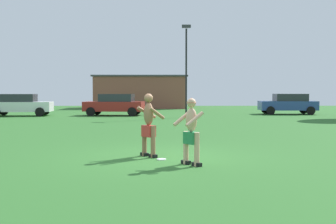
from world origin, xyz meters
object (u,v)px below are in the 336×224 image
at_px(player_in_red, 149,123).
at_px(car_blue_far_end, 288,104).
at_px(car_red_mid_lot, 115,104).
at_px(frisbee, 161,159).
at_px(player_with_cap, 191,129).
at_px(car_white_near_post, 20,104).
at_px(lamp_post, 186,62).

height_order(player_in_red, car_blue_far_end, player_in_red).
bearing_deg(car_red_mid_lot, car_blue_far_end, 6.55).
height_order(player_in_red, frisbee, player_in_red).
bearing_deg(player_with_cap, player_in_red, 128.53).
distance_m(player_in_red, frisbee, 1.10).
relative_size(player_with_cap, car_white_near_post, 0.37).
distance_m(frisbee, lamp_post, 18.14).
xyz_separation_m(player_with_cap, lamp_post, (0.90, 18.49, 2.89)).
relative_size(car_red_mid_lot, lamp_post, 0.72).
distance_m(car_red_mid_lot, car_blue_far_end, 13.32).
relative_size(player_with_cap, lamp_post, 0.26).
bearing_deg(car_blue_far_end, car_white_near_post, -174.43).
distance_m(player_in_red, car_white_near_post, 21.59).
bearing_deg(player_with_cap, car_red_mid_lot, 101.37).
relative_size(frisbee, car_blue_far_end, 0.06).
bearing_deg(player_in_red, lamp_post, 83.48).
height_order(frisbee, car_blue_far_end, car_blue_far_end).
bearing_deg(car_red_mid_lot, frisbee, -80.15).
distance_m(player_in_red, car_red_mid_lot, 19.87).
height_order(car_white_near_post, lamp_post, lamp_post).
distance_m(car_white_near_post, car_blue_far_end, 20.09).
height_order(player_in_red, car_white_near_post, player_in_red).
relative_size(car_blue_far_end, lamp_post, 0.70).
distance_m(frisbee, car_red_mid_lot, 20.46).
distance_m(car_blue_far_end, lamp_post, 9.52).
relative_size(player_in_red, car_white_near_post, 0.39).
height_order(car_blue_far_end, lamp_post, lamp_post).
height_order(player_with_cap, car_red_mid_lot, player_with_cap).
height_order(frisbee, car_red_mid_lot, car_red_mid_lot).
xyz_separation_m(player_in_red, frisbee, (0.35, -0.52, -0.90)).
xyz_separation_m(car_white_near_post, car_blue_far_end, (19.99, 1.95, 0.00)).
bearing_deg(car_red_mid_lot, car_white_near_post, -176.34).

